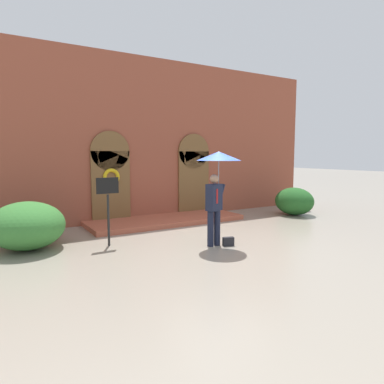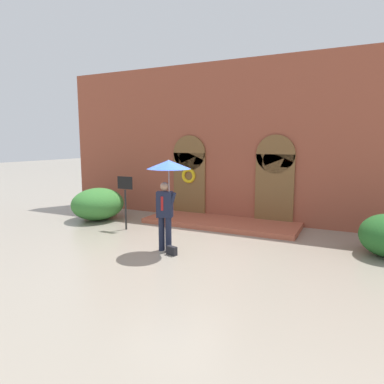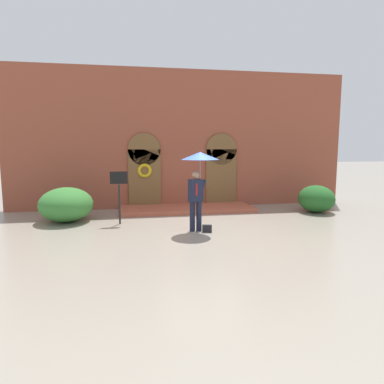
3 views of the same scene
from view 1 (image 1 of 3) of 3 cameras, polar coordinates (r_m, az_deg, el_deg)
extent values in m
plane|color=gray|center=(9.05, 4.46, -8.39)|extent=(80.00, 80.00, 0.00)
cube|color=brown|center=(12.43, -6.82, 8.61)|extent=(14.00, 0.50, 5.60)
cube|color=brown|center=(11.63, -13.34, 0.75)|extent=(1.30, 0.08, 2.40)
cylinder|color=brown|center=(11.58, -13.49, 6.67)|extent=(1.30, 0.08, 1.30)
cube|color=brown|center=(12.95, 0.28, 1.48)|extent=(1.30, 0.08, 2.40)
cylinder|color=brown|center=(12.90, 0.28, 6.79)|extent=(1.30, 0.08, 1.30)
torus|color=gold|center=(11.53, -13.28, 2.45)|extent=(0.56, 0.12, 0.56)
cube|color=#AA523A|center=(11.59, -4.31, -4.71)|extent=(5.20, 1.80, 0.16)
cylinder|color=#191E33|center=(8.58, 3.11, -6.10)|extent=(0.16, 0.16, 0.90)
cylinder|color=#191E33|center=(8.70, 4.21, -5.95)|extent=(0.16, 0.16, 0.90)
cube|color=#191E33|center=(8.51, 3.70, -0.88)|extent=(0.46, 0.36, 0.66)
cube|color=#A51919|center=(8.40, 4.20, -0.71)|extent=(0.06, 0.03, 0.36)
sphere|color=#A87A5B|center=(8.46, 3.72, 2.21)|extent=(0.22, 0.22, 0.22)
cylinder|color=#191E33|center=(8.62, 4.91, -0.13)|extent=(0.22, 0.09, 0.46)
cylinder|color=gray|center=(8.54, 4.45, 1.97)|extent=(0.02, 0.02, 0.98)
cone|color=#284CB7|center=(8.52, 4.48, 6.00)|extent=(1.10, 1.10, 0.22)
cone|color=white|center=(8.52, 4.48, 6.10)|extent=(0.61, 0.61, 0.20)
cube|color=black|center=(8.74, 6.07, -8.20)|extent=(0.30, 0.19, 0.22)
cylinder|color=black|center=(8.85, -13.75, -4.57)|extent=(0.06, 0.06, 1.30)
cube|color=black|center=(8.73, -13.90, 1.05)|extent=(0.56, 0.03, 0.40)
ellipsoid|color=#387A33|center=(9.25, -25.81, -5.03)|extent=(1.76, 1.99, 1.15)
ellipsoid|color=#235B23|center=(13.54, 16.67, -1.48)|extent=(1.31, 1.53, 1.04)
camera|label=2|loc=(9.17, 62.45, 6.10)|focal=32.00mm
camera|label=3|loc=(4.09, 104.38, 1.76)|focal=32.00mm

